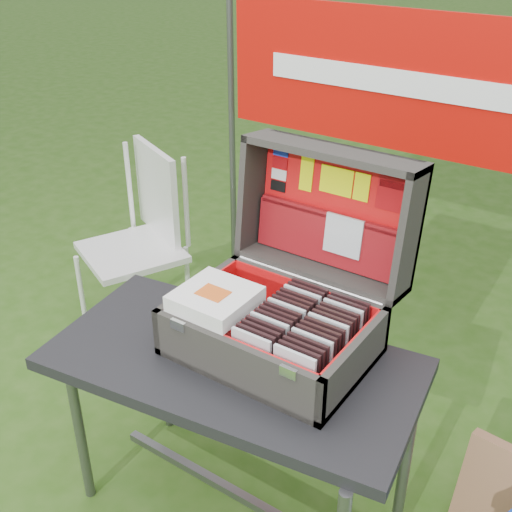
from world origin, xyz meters
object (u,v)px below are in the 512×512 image
Objects in this scene: chair at (132,254)px; cardboard_box at (509,497)px; table at (234,444)px; suitcase at (284,265)px.

cardboard_box is at bearing 19.91° from chair.
suitcase reaches higher than table.
table is 0.66m from suitcase.
table is at bearing -5.91° from chair.
chair reaches higher than cardboard_box.
chair is 2.68× the size of cardboard_box.
chair reaches higher than table.
cardboard_box is at bearing 23.45° from suitcase.
table is at bearing -143.49° from cardboard_box.
suitcase is 1.12m from cardboard_box.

